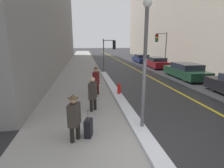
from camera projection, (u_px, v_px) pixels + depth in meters
ground_plane at (149, 154)px, 4.84m from camera, size 160.00×160.00×0.00m
sidewalk_slab at (81, 70)px, 18.92m from camera, size 4.00×80.00×0.01m
road_centre_stripe at (135, 69)px, 19.84m from camera, size 0.16×80.00×0.00m
snow_bank_curb at (116, 92)px, 10.58m from camera, size 0.51×14.20×0.10m
building_facade_left at (38, 11)px, 21.36m from camera, size 6.00×36.00×13.39m
building_facade_right at (182, 7)px, 26.03m from camera, size 6.00×36.00×16.07m
lamp_post at (145, 55)px, 5.62m from camera, size 0.28×0.28×4.31m
traffic_light_near at (110, 48)px, 18.08m from camera, size 1.31×0.32×3.29m
traffic_light_far at (160, 42)px, 19.65m from camera, size 1.31×0.34×4.04m
pedestrian_with_shoulder_bag at (74, 116)px, 5.30m from camera, size 0.39×0.71×1.53m
pedestrian_in_glasses at (93, 92)px, 7.67m from camera, size 0.42×0.56×1.54m
pedestrian_in_fedora at (96, 79)px, 10.01m from camera, size 0.43×0.58×1.68m
parked_car_dark_green at (186, 71)px, 14.81m from camera, size 1.98×4.83×1.25m
parked_car_maroon at (157, 63)px, 20.81m from camera, size 2.04×4.51×1.21m
parked_car_navy at (141, 58)px, 26.49m from camera, size 1.96×4.58×1.13m
rolling_suitcase at (88, 128)px, 5.66m from camera, size 0.31×0.41×0.95m
fire_hydrant at (119, 89)px, 10.07m from camera, size 0.20×0.20×0.70m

